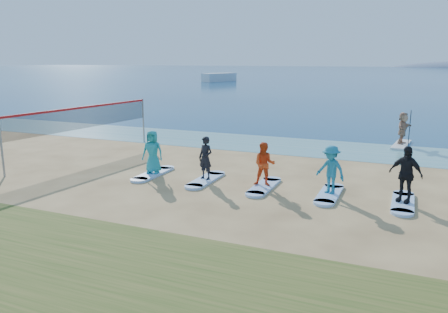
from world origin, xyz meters
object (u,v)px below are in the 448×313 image
at_px(surfboard_4, 403,203).
at_px(surfboard_2, 264,187).
at_px(paddleboard, 401,145).
at_px(student_2, 264,164).
at_px(boat_offshore_a, 219,81).
at_px(student_3, 331,170).
at_px(volleyball_net, 84,118).
at_px(paddleboarder, 403,128).
at_px(surfboard_1, 206,180).
at_px(student_1, 206,158).
at_px(student_4, 406,174).
at_px(surfboard_0, 153,174).
at_px(student_0, 153,152).
at_px(surfboard_3, 329,194).

bearing_deg(surfboard_4, surfboard_2, 180.00).
height_order(paddleboard, surfboard_4, paddleboard).
distance_m(paddleboard, student_2, 11.76).
bearing_deg(paddleboard, boat_offshore_a, 128.06).
bearing_deg(student_3, student_2, -155.41).
distance_m(boat_offshore_a, student_2, 81.69).
relative_size(volleyball_net, paddleboard, 3.02).
relative_size(paddleboarder, surfboard_1, 0.80).
distance_m(student_1, student_4, 7.25).
height_order(paddleboarder, surfboard_0, paddleboarder).
xyz_separation_m(student_0, surfboard_1, (2.42, 0.00, -0.93)).
relative_size(surfboard_1, student_2, 1.34).
xyz_separation_m(paddleboarder, surfboard_0, (-9.36, -10.82, -0.95)).
bearing_deg(student_0, surfboard_4, -11.66).
xyz_separation_m(volleyball_net, surfboard_3, (12.28, -1.84, -1.86)).
height_order(student_0, student_2, student_0).
xyz_separation_m(surfboard_2, student_3, (2.42, 0.00, 0.90)).
relative_size(student_3, surfboard_4, 0.78).
height_order(volleyball_net, surfboard_1, volleyball_net).
bearing_deg(surfboard_0, paddleboard, 49.13).
relative_size(paddleboarder, surfboard_2, 0.80).
distance_m(student_2, student_3, 2.42).
bearing_deg(student_3, paddleboarder, 103.56).
xyz_separation_m(paddleboard, surfboard_3, (-2.11, -10.82, -0.01)).
distance_m(paddleboarder, surfboard_2, 11.77).
bearing_deg(surfboard_0, volleyball_net, 159.92).
xyz_separation_m(paddleboarder, surfboard_3, (-2.11, -10.82, -0.95)).
xyz_separation_m(surfboard_0, surfboard_1, (2.42, 0.00, 0.00)).
relative_size(volleyball_net, paddleboarder, 5.16).
relative_size(student_0, surfboard_3, 0.81).
distance_m(student_0, surfboard_4, 9.72).
height_order(paddleboard, boat_offshore_a, boat_offshore_a).
bearing_deg(paddleboarder, paddleboard, 0.00).
bearing_deg(surfboard_2, surfboard_3, 0.00).
distance_m(student_0, student_2, 4.84).
bearing_deg(paddleboarder, surfboard_0, 154.28).
distance_m(surfboard_0, surfboard_2, 4.84).
relative_size(surfboard_2, surfboard_3, 1.00).
distance_m(paddleboard, surfboard_0, 14.31).
bearing_deg(surfboard_1, student_2, 0.00).
relative_size(paddleboard, student_2, 1.83).
relative_size(boat_offshore_a, student_4, 4.37).
distance_m(volleyball_net, boat_offshore_a, 76.34).
xyz_separation_m(paddleboarder, student_1, (-6.94, -10.82, -0.06)).
bearing_deg(student_1, paddleboard, 71.96).
relative_size(boat_offshore_a, surfboard_1, 3.73).
relative_size(boat_offshore_a, student_1, 4.86).
height_order(student_3, surfboard_4, student_3).
distance_m(paddleboard, surfboard_3, 11.02).
bearing_deg(surfboard_0, student_4, 0.00).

